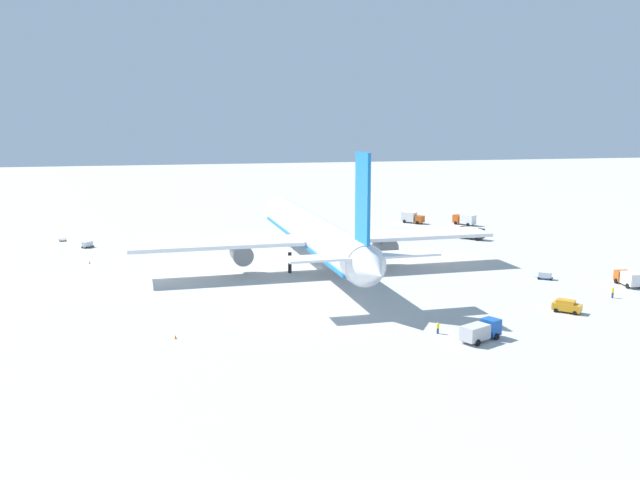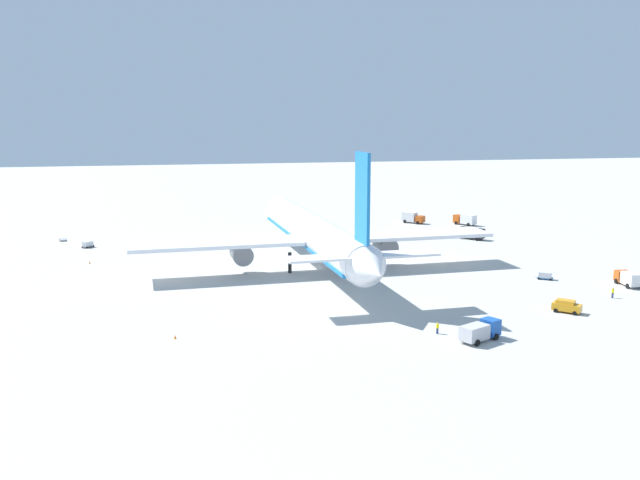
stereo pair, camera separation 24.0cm
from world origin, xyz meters
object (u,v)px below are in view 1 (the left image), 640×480
(airliner, at_px, (314,233))
(traffic_cone_2, at_px, (176,337))
(baggage_cart_1, at_px, (62,240))
(service_van, at_px, (567,306))
(ground_worker_0, at_px, (333,228))
(service_truck_3, at_px, (629,278))
(ground_worker_1, at_px, (438,328))
(traffic_cone_1, at_px, (150,243))
(service_truck_1, at_px, (471,233))
(service_truck_4, at_px, (465,219))
(ground_worker_2, at_px, (613,293))
(baggage_cart_2, at_px, (545,275))
(baggage_cart_0, at_px, (87,244))
(service_truck_5, at_px, (412,217))
(service_truck_0, at_px, (481,331))
(traffic_cone_0, at_px, (89,262))

(airliner, height_order, traffic_cone_2, airliner)
(baggage_cart_1, bearing_deg, service_van, -134.36)
(traffic_cone_2, bearing_deg, ground_worker_0, -27.21)
(service_truck_3, relative_size, ground_worker_1, 3.66)
(traffic_cone_1, bearing_deg, service_truck_1, -97.77)
(service_truck_4, distance_m, ground_worker_0, 38.14)
(ground_worker_0, height_order, ground_worker_2, ground_worker_2)
(ground_worker_1, relative_size, ground_worker_2, 0.92)
(service_truck_1, bearing_deg, traffic_cone_1, 82.23)
(baggage_cart_2, bearing_deg, baggage_cart_1, 56.27)
(traffic_cone_2, bearing_deg, baggage_cart_1, 17.00)
(service_truck_1, xyz_separation_m, baggage_cart_2, (-42.28, 4.58, -0.84))
(airliner, distance_m, service_truck_4, 69.34)
(service_truck_1, bearing_deg, baggage_cart_0, 84.36)
(service_truck_5, height_order, ground_worker_2, service_truck_5)
(service_truck_1, distance_m, ground_worker_2, 56.71)
(ground_worker_0, relative_size, traffic_cone_2, 3.07)
(service_truck_0, bearing_deg, baggage_cart_0, 35.60)
(service_truck_1, distance_m, baggage_cart_2, 42.54)
(service_truck_3, xyz_separation_m, baggage_cart_2, (7.77, 11.80, -0.69))
(service_truck_5, bearing_deg, traffic_cone_2, 143.53)
(baggage_cart_2, distance_m, traffic_cone_2, 70.33)
(service_truck_1, height_order, traffic_cone_1, service_truck_1)
(ground_worker_0, bearing_deg, ground_worker_2, -158.42)
(traffic_cone_0, bearing_deg, service_truck_4, -72.45)
(service_truck_0, distance_m, traffic_cone_1, 94.21)
(ground_worker_1, height_order, traffic_cone_2, ground_worker_1)
(ground_worker_1, xyz_separation_m, traffic_cone_1, (78.82, 40.13, -0.56))
(airliner, xyz_separation_m, service_truck_0, (-48.19, -12.57, -5.68))
(service_truck_1, xyz_separation_m, traffic_cone_1, (10.42, 76.39, -1.32))
(service_truck_5, xyz_separation_m, traffic_cone_1, (-16.92, 71.17, -1.33))
(airliner, relative_size, service_truck_1, 12.54)
(baggage_cart_2, bearing_deg, ground_worker_0, 23.03)
(service_truck_1, distance_m, service_truck_5, 27.84)
(traffic_cone_0, height_order, traffic_cone_2, same)
(service_truck_0, height_order, traffic_cone_2, service_truck_0)
(ground_worker_0, relative_size, ground_worker_1, 1.03)
(ground_worker_2, bearing_deg, ground_worker_1, 108.19)
(service_truck_1, bearing_deg, airliner, 118.78)
(airliner, relative_size, ground_worker_1, 47.99)
(service_truck_1, bearing_deg, traffic_cone_0, 96.10)
(airliner, bearing_deg, traffic_cone_2, 144.47)
(baggage_cart_0, bearing_deg, ground_worker_0, -81.29)
(baggage_cart_0, height_order, traffic_cone_2, baggage_cart_0)
(service_van, distance_m, baggage_cart_1, 117.58)
(traffic_cone_1, bearing_deg, traffic_cone_2, -176.45)
(baggage_cart_0, xyz_separation_m, ground_worker_1, (-77.30, -53.93, 0.06))
(baggage_cart_0, relative_size, traffic_cone_0, 5.40)
(service_truck_0, xyz_separation_m, traffic_cone_0, (63.18, 56.20, -1.16))
(service_truck_3, distance_m, ground_worker_0, 77.76)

